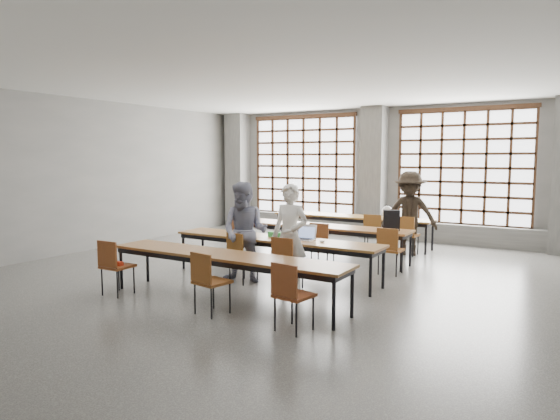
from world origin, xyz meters
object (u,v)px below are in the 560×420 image
object	(u,v)px
student_back	(409,213)
backpack	(391,220)
student_male	(290,237)
phone	(281,239)
chair_back_left	(289,222)
chair_front_right	(286,258)
chair_near_mid	(208,277)
green_box	(275,234)
red_pouch	(118,263)
laptop_back	(407,216)
desk_row_c	(275,241)
desk_row_d	(225,258)
chair_back_right	(407,232)
laptop_front	(305,236)
desk_row_b	(317,228)
desk_row_a	(351,218)
student_female	(245,232)
chair_back_mid	(373,229)
chair_mid_centre	(321,240)
chair_front_left	(240,252)
chair_near_right	(290,290)
chair_near_left	(114,262)
chair_mid_left	(238,232)
chair_mid_right	(389,246)
plastic_bag	(387,212)

from	to	relation	value
student_back	backpack	xyz separation A→B (m)	(0.06, -1.40, 0.00)
student_male	phone	distance (m)	0.59
chair_back_left	student_back	world-z (taller)	student_back
chair_front_right	chair_near_mid	world-z (taller)	same
green_box	red_pouch	world-z (taller)	green_box
student_back	laptop_back	distance (m)	0.67
desk_row_c	student_back	bearing A→B (deg)	67.15
desk_row_d	chair_back_right	bearing A→B (deg)	75.64
chair_near_mid	laptop_back	xyz separation A→B (m)	(0.84, 6.27, 0.25)
student_back	backpack	world-z (taller)	student_back
laptop_front	green_box	xyz separation A→B (m)	(-0.60, -0.03, -0.02)
desk_row_b	student_back	size ratio (longest dim) A/B	2.15
chair_near_mid	desk_row_b	bearing A→B (deg)	96.32
desk_row_a	backpack	distance (m)	2.54
phone	backpack	world-z (taller)	backpack
backpack	student_female	bearing A→B (deg)	-147.12
desk_row_a	laptop_back	xyz separation A→B (m)	(1.37, 0.11, 0.13)
chair_back_mid	laptop_front	size ratio (longest dim) A/B	2.38
chair_mid_centre	chair_front_left	distance (m)	2.00
student_back	laptop_front	size ratio (longest dim) A/B	5.02
student_female	red_pouch	xyz separation A→B (m)	(-1.24, -1.72, -0.37)
chair_near_right	chair_near_left	bearing A→B (deg)	-179.98
desk_row_b	green_box	bearing A→B (deg)	-87.79
green_box	chair_mid_left	bearing A→B (deg)	144.58
chair_back_mid	desk_row_a	bearing A→B (deg)	142.33
desk_row_a	chair_front_right	size ratio (longest dim) A/B	4.55
laptop_front	backpack	world-z (taller)	backpack
chair_back_right	chair_mid_right	bearing A→B (deg)	-82.25
chair_front_left	laptop_back	world-z (taller)	laptop_back
desk_row_c	student_female	world-z (taller)	student_female
laptop_front	green_box	size ratio (longest dim) A/B	1.48
chair_mid_right	phone	world-z (taller)	chair_mid_right
chair_mid_right	chair_near_left	bearing A→B (deg)	-131.93
chair_near_right	student_female	world-z (taller)	student_female
desk_row_b	green_box	size ratio (longest dim) A/B	16.00
chair_mid_right	student_back	world-z (taller)	student_back
chair_near_mid	chair_back_mid	bearing A→B (deg)	87.05
chair_mid_left	chair_mid_centre	world-z (taller)	same
chair_back_right	chair_mid_right	world-z (taller)	same
chair_front_right	red_pouch	bearing A→B (deg)	-143.33
desk_row_a	desk_row_b	bearing A→B (deg)	-88.17
laptop_back	green_box	bearing A→B (deg)	-107.59
desk_row_a	backpack	xyz separation A→B (m)	(1.66, -1.90, 0.27)
backpack	desk_row_a	bearing A→B (deg)	109.92
chair_back_left	chair_back_mid	size ratio (longest dim) A/B	1.00
chair_mid_left	student_back	size ratio (longest dim) A/B	0.47
red_pouch	chair_mid_right	bearing A→B (deg)	47.41
plastic_bag	chair_front_left	bearing A→B (deg)	-102.82
chair_mid_right	student_female	xyz separation A→B (m)	(-1.98, -1.78, 0.33)
chair_near_mid	phone	world-z (taller)	chair_near_mid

